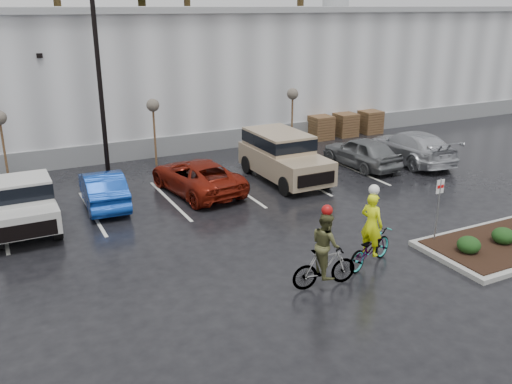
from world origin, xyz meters
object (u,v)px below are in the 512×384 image
pallet_stack_b (345,125)px  pallet_stack_c (370,122)px  fire_lane_sign (438,203)px  car_red (197,176)px  sapling_west (0,122)px  car_far_silver (411,147)px  car_grey (362,152)px  car_blue (103,188)px  suv_tan (285,157)px  cyclist_hivis (370,241)px  sapling_east (293,97)px  cyclist_olive (325,257)px  lamppost (96,46)px  pickup_white (20,198)px  pallet_stack_a (321,127)px  sapling_mid (153,109)px

pallet_stack_b → pallet_stack_c: bearing=0.0°
fire_lane_sign → car_red: size_ratio=0.45×
sapling_west → car_far_silver: (17.80, -4.97, -1.97)m
car_red → car_grey: car_grey is taller
pallet_stack_b → car_blue: bearing=-160.4°
suv_tan → car_grey: size_ratio=1.19×
cyclist_hivis → car_blue: bearing=13.8°
car_far_silver → cyclist_hivis: bearing=47.9°
sapling_west → fire_lane_sign: 17.46m
sapling_east → car_blue: sapling_east is taller
sapling_west → car_blue: bearing=-54.7°
cyclist_olive → car_blue: bearing=29.6°
pallet_stack_b → car_far_silver: 5.98m
lamppost → sapling_west: (-4.00, 1.00, -2.96)m
car_far_silver → cyclist_hivis: 11.95m
pallet_stack_c → cyclist_hivis: 17.84m
sapling_east → pickup_white: (-13.85, -5.10, -1.75)m
pallet_stack_a → car_red: size_ratio=0.27×
car_red → car_grey: (8.28, -0.06, 0.04)m
suv_tan → pickup_white: bearing=-178.2°
sapling_mid → suv_tan: size_ratio=0.63×
sapling_west → cyclist_hivis: size_ratio=1.28×
lamppost → car_red: (2.83, -3.56, -5.00)m
sapling_mid → cyclist_hivis: size_ratio=1.28×
sapling_mid → fire_lane_sign: (5.30, -12.80, -1.32)m
pallet_stack_c → pickup_white: 20.77m
sapling_west → car_red: sapling_west is taller
sapling_mid → pickup_white: (-6.35, -5.10, -1.75)m
pallet_stack_b → sapling_west: bearing=-176.9°
lamppost → cyclist_hivis: bearing=-67.5°
lamppost → sapling_mid: (2.50, 1.00, -2.96)m
sapling_east → pallet_stack_c: 6.42m
pallet_stack_b → car_red: 12.65m
fire_lane_sign → car_blue: fire_lane_sign is taller
pallet_stack_a → car_red: bearing=-150.1°
pallet_stack_c → pallet_stack_a: bearing=180.0°
lamppost → car_grey: bearing=-18.0°
cyclist_olive → pallet_stack_b: bearing=-31.4°
pallet_stack_b → car_grey: (-3.09, -5.61, 0.05)m
car_blue → cyclist_olive: (3.99, -9.14, 0.18)m
car_red → cyclist_hivis: cyclist_hivis is taller
pallet_stack_a → car_blue: 14.44m
pallet_stack_a → pickup_white: (-16.35, -6.10, 0.30)m
sapling_east → suv_tan: size_ratio=0.63×
pallet_stack_b → fire_lane_sign: bearing=-114.9°
pallet_stack_b → fire_lane_sign: size_ratio=0.61×
sapling_east → car_red: 8.74m
car_blue → car_far_silver: size_ratio=0.78×
pallet_stack_a → pallet_stack_b: size_ratio=1.00×
pickup_white → cyclist_hivis: size_ratio=2.08×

